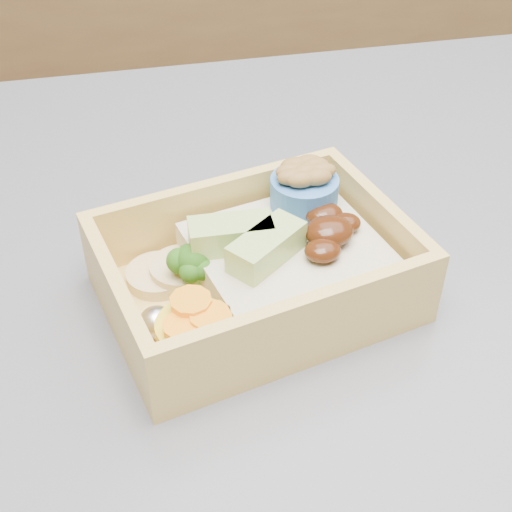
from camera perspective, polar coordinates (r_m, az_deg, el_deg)
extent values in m
cube|color=brown|center=(1.64, -12.62, 12.02)|extent=(3.20, 0.60, 0.90)
cube|color=#DCB55A|center=(0.39, 0.00, -3.06)|extent=(0.18, 0.15, 0.01)
cube|color=#DCB55A|center=(0.41, -3.17, 3.81)|extent=(0.15, 0.04, 0.04)
cube|color=#DCB55A|center=(0.34, 3.87, -5.76)|extent=(0.15, 0.04, 0.04)
cube|color=#DCB55A|center=(0.41, 9.64, 2.43)|extent=(0.03, 0.10, 0.04)
cube|color=#DCB55A|center=(0.36, -10.97, -3.84)|extent=(0.03, 0.10, 0.04)
cube|color=tan|center=(0.39, 2.58, -0.51)|extent=(0.11, 0.11, 0.02)
ellipsoid|color=#371708|center=(0.38, 5.86, 1.97)|extent=(0.03, 0.03, 0.01)
ellipsoid|color=#371708|center=(0.39, 5.48, 3.31)|extent=(0.02, 0.02, 0.01)
ellipsoid|color=#371708|center=(0.37, 5.36, 0.43)|extent=(0.02, 0.02, 0.01)
ellipsoid|color=#371708|center=(0.39, 7.13, 2.62)|extent=(0.02, 0.02, 0.01)
cube|color=#A1C567|center=(0.36, 0.85, 0.73)|extent=(0.05, 0.04, 0.02)
cube|color=#A1C567|center=(0.37, -2.02, 1.75)|extent=(0.04, 0.02, 0.02)
cylinder|color=#7AB662|center=(0.38, -4.93, -2.11)|extent=(0.01, 0.01, 0.01)
sphere|color=#296016|center=(0.37, -5.06, -0.31)|extent=(0.02, 0.02, 0.02)
sphere|color=#296016|center=(0.38, -4.26, 0.09)|extent=(0.01, 0.01, 0.01)
sphere|color=#296016|center=(0.38, -6.16, -0.38)|extent=(0.01, 0.01, 0.01)
sphere|color=#296016|center=(0.37, -4.32, -1.05)|extent=(0.01, 0.01, 0.01)
sphere|color=#296016|center=(0.37, -5.24, -1.24)|extent=(0.01, 0.01, 0.01)
sphere|color=#296016|center=(0.38, -5.47, 0.08)|extent=(0.01, 0.01, 0.01)
cylinder|color=yellow|center=(0.35, -4.89, -6.37)|extent=(0.04, 0.04, 0.02)
cylinder|color=orange|center=(0.35, -5.15, -4.88)|extent=(0.02, 0.02, 0.00)
cylinder|color=orange|center=(0.34, -5.75, -5.63)|extent=(0.02, 0.02, 0.00)
cylinder|color=orange|center=(0.34, -3.65, -4.86)|extent=(0.02, 0.02, 0.00)
cylinder|color=orange|center=(0.35, -5.24, -3.62)|extent=(0.02, 0.02, 0.00)
cylinder|color=tan|center=(0.39, -7.84, -1.56)|extent=(0.03, 0.03, 0.01)
cylinder|color=tan|center=(0.39, -5.95, -1.03)|extent=(0.03, 0.03, 0.01)
ellipsoid|color=silver|center=(0.40, -4.49, 0.66)|extent=(0.02, 0.02, 0.02)
ellipsoid|color=silver|center=(0.36, -7.98, -5.25)|extent=(0.02, 0.02, 0.02)
cylinder|color=#3772BE|center=(0.40, 3.87, 5.13)|extent=(0.04, 0.04, 0.02)
ellipsoid|color=brown|center=(0.40, 3.96, 6.70)|extent=(0.02, 0.01, 0.01)
ellipsoid|color=brown|center=(0.40, 4.71, 7.20)|extent=(0.02, 0.01, 0.01)
ellipsoid|color=brown|center=(0.40, 2.76, 6.78)|extent=(0.02, 0.01, 0.01)
ellipsoid|color=brown|center=(0.39, 4.90, 6.31)|extent=(0.02, 0.01, 0.01)
ellipsoid|color=brown|center=(0.39, 3.64, 6.14)|extent=(0.02, 0.01, 0.01)
ellipsoid|color=brown|center=(0.40, 5.25, 6.80)|extent=(0.02, 0.01, 0.01)
ellipsoid|color=brown|center=(0.40, 3.14, 7.26)|extent=(0.02, 0.01, 0.01)
ellipsoid|color=brown|center=(0.40, 4.19, 7.45)|extent=(0.02, 0.01, 0.01)
ellipsoid|color=brown|center=(0.39, 2.89, 6.35)|extent=(0.02, 0.01, 0.01)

